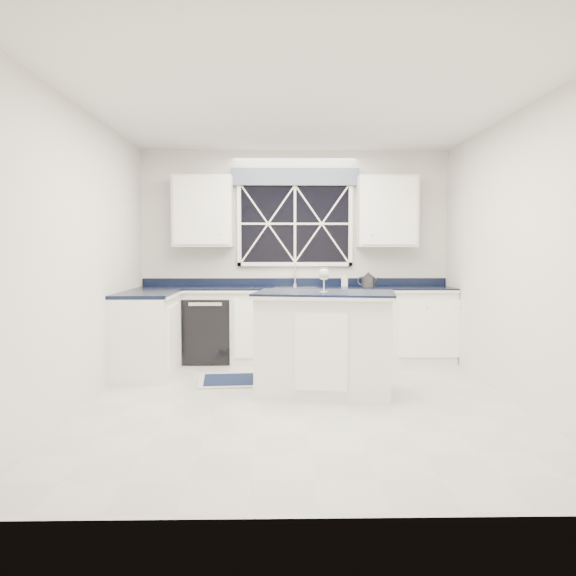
{
  "coord_description": "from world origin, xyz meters",
  "views": [
    {
      "loc": [
        -0.23,
        -5.12,
        1.42
      ],
      "look_at": [
        -0.12,
        0.4,
        1.04
      ],
      "focal_mm": 35.0,
      "sensor_mm": 36.0,
      "label": 1
    }
  ],
  "objects_px": {
    "dishwasher": "(209,329)",
    "island": "(325,342)",
    "soap_bottle": "(344,279)",
    "faucet": "(295,274)",
    "kettle": "(368,280)",
    "wine_glass": "(324,275)"
  },
  "relations": [
    {
      "from": "dishwasher",
      "to": "island",
      "type": "bearing_deg",
      "value": -50.09
    },
    {
      "from": "dishwasher",
      "to": "soap_bottle",
      "type": "xyz_separation_m",
      "value": [
        1.74,
        0.15,
        0.62
      ]
    },
    {
      "from": "dishwasher",
      "to": "faucet",
      "type": "height_order",
      "value": "faucet"
    },
    {
      "from": "faucet",
      "to": "kettle",
      "type": "relative_size",
      "value": 1.18
    },
    {
      "from": "dishwasher",
      "to": "faucet",
      "type": "distance_m",
      "value": 1.31
    },
    {
      "from": "soap_bottle",
      "to": "faucet",
      "type": "bearing_deg",
      "value": 176.06
    },
    {
      "from": "faucet",
      "to": "island",
      "type": "relative_size",
      "value": 0.21
    },
    {
      "from": "faucet",
      "to": "kettle",
      "type": "bearing_deg",
      "value": -10.17
    },
    {
      "from": "island",
      "to": "kettle",
      "type": "distance_m",
      "value": 1.84
    },
    {
      "from": "kettle",
      "to": "wine_glass",
      "type": "relative_size",
      "value": 1.05
    },
    {
      "from": "kettle",
      "to": "soap_bottle",
      "type": "relative_size",
      "value": 1.41
    },
    {
      "from": "wine_glass",
      "to": "soap_bottle",
      "type": "height_order",
      "value": "wine_glass"
    },
    {
      "from": "island",
      "to": "wine_glass",
      "type": "height_order",
      "value": "wine_glass"
    },
    {
      "from": "kettle",
      "to": "dishwasher",
      "type": "bearing_deg",
      "value": -156.97
    },
    {
      "from": "island",
      "to": "soap_bottle",
      "type": "xyz_separation_m",
      "value": [
        0.4,
        1.75,
        0.53
      ]
    },
    {
      "from": "faucet",
      "to": "wine_glass",
      "type": "height_order",
      "value": "wine_glass"
    },
    {
      "from": "kettle",
      "to": "soap_bottle",
      "type": "distance_m",
      "value": 0.31
    },
    {
      "from": "dishwasher",
      "to": "wine_glass",
      "type": "height_order",
      "value": "wine_glass"
    },
    {
      "from": "wine_glass",
      "to": "island",
      "type": "bearing_deg",
      "value": 69.61
    },
    {
      "from": "dishwasher",
      "to": "soap_bottle",
      "type": "height_order",
      "value": "soap_bottle"
    },
    {
      "from": "faucet",
      "to": "island",
      "type": "bearing_deg",
      "value": -82.44
    },
    {
      "from": "dishwasher",
      "to": "island",
      "type": "height_order",
      "value": "island"
    }
  ]
}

